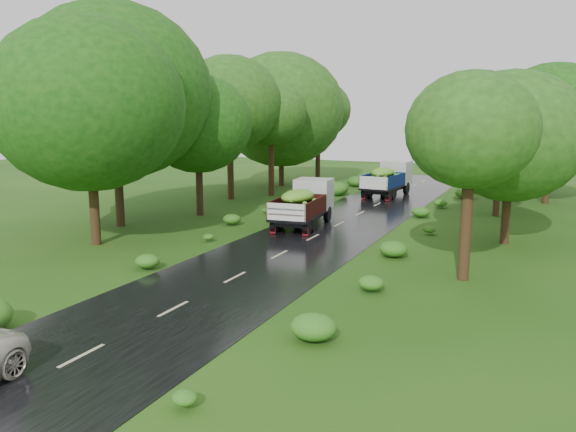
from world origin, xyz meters
The scene contains 9 objects.
ground centered at (0.00, 0.00, 0.00)m, with size 120.00×120.00×0.00m, color #17420E.
road centered at (0.00, 5.00, 0.01)m, with size 6.50×80.00×0.02m, color black.
road_lines centered at (0.00, 6.00, 0.02)m, with size 0.12×69.60×0.00m.
truck_near centered at (-1.63, 14.70, 1.43)m, with size 2.71×6.18×2.52m.
truck_far centered at (-0.45, 28.57, 1.47)m, with size 2.65×6.35×2.60m.
utility_pole centered at (5.62, 26.12, 3.88)m, with size 1.27×0.56×7.54m.
trees_left centered at (-10.14, 19.66, 6.75)m, with size 6.62×33.37×9.61m.
trees_right centered at (9.24, 23.20, 5.38)m, with size 6.37×32.12×7.98m.
shrubs centered at (0.00, 14.00, 0.35)m, with size 11.90×44.00×0.70m.
Camera 1 is at (10.77, -14.30, 6.26)m, focal length 35.00 mm.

